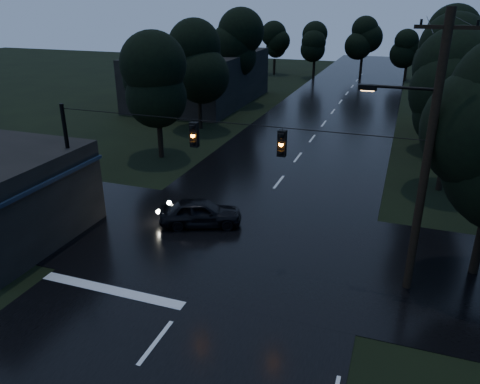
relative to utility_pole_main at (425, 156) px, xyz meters
The scene contains 14 objects.
main_road 21.06m from the utility_pole_main, 111.30° to the left, with size 12.00×120.00×0.02m, color black.
cross_street 9.14m from the utility_pole_main, behind, with size 60.00×9.00×0.02m, color black.
building_far_left 36.15m from the utility_pole_main, 126.44° to the left, with size 10.00×16.00×5.00m, color black.
utility_pole_main is the anchor object (origin of this frame).
utility_pole_far 17.08m from the utility_pole_main, 87.00° to the left, with size 2.00×0.30×7.50m.
anchor_pole_left 15.08m from the utility_pole_main, behind, with size 0.18×0.18×6.00m, color black.
span_signals 6.85m from the utility_pole_main, behind, with size 15.00×0.37×1.12m.
tree_left_a 19.76m from the utility_pole_main, 146.16° to the left, with size 3.92×3.92×8.26m.
tree_left_b 25.50m from the utility_pole_main, 131.84° to the left, with size 4.20×4.20×8.85m.
tree_left_c 33.94m from the utility_pole_main, 121.27° to the left, with size 4.48×4.48×9.44m.
tree_right_a 11.12m from the utility_pole_main, 81.77° to the left, with size 4.20×4.20×8.85m.
tree_right_b 19.14m from the utility_pole_main, 83.42° to the left, with size 4.48×4.48×9.44m.
tree_right_c 29.16m from the utility_pole_main, 84.50° to the left, with size 4.76×4.76×10.03m.
car 10.77m from the utility_pole_main, 166.81° to the left, with size 1.58×3.93×1.34m, color black.
Camera 1 is at (6.57, -5.38, 10.22)m, focal length 35.00 mm.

